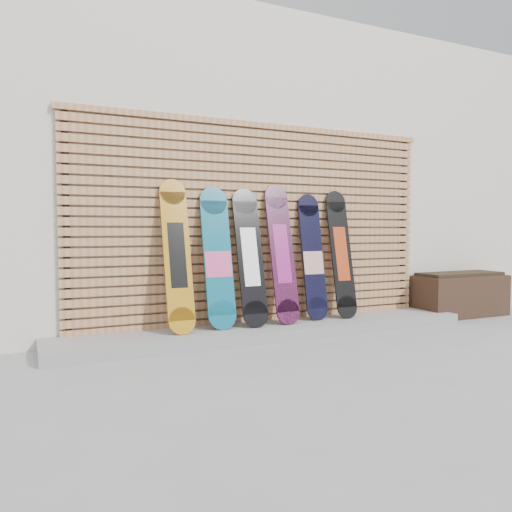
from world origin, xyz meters
The scene contains 11 objects.
ground centered at (0.00, 0.00, 0.00)m, with size 80.00×80.00×0.00m, color gray.
building centered at (0.50, 3.50, 1.80)m, with size 12.00×5.00×3.60m, color beige.
concrete_step centered at (-0.15, 0.68, 0.06)m, with size 4.60×0.70×0.12m, color gray.
slat_wall centered at (-0.15, 0.97, 1.21)m, with size 4.26×0.08×2.29m.
planter_box centered at (2.62, 0.75, 0.28)m, with size 1.27×0.53×0.57m.
snowboard_0 centered at (-1.17, 0.75, 0.88)m, with size 0.27×0.38×1.52m.
snowboard_1 centered at (-0.74, 0.78, 0.84)m, with size 0.30×0.33×1.46m.
snowboard_2 centered at (-0.38, 0.76, 0.84)m, with size 0.28×0.37×1.45m.
snowboard_3 centered at (0.00, 0.76, 0.87)m, with size 0.27×0.37×1.50m.
snowboard_4 centered at (0.41, 0.80, 0.82)m, with size 0.26×0.28×1.42m.
snowboard_5 centered at (0.78, 0.78, 0.85)m, with size 0.26×0.33×1.46m.
Camera 1 is at (-2.53, -4.01, 1.12)m, focal length 35.00 mm.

